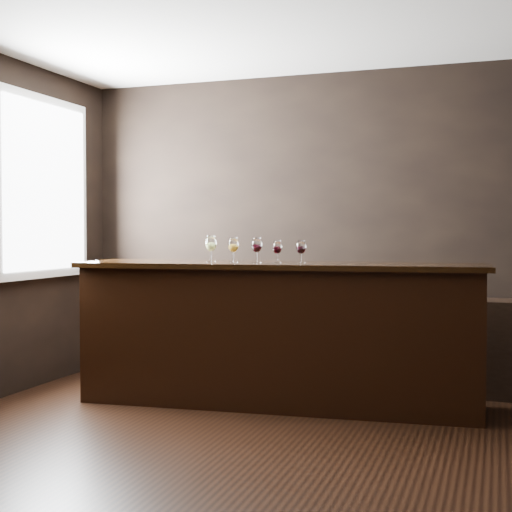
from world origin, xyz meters
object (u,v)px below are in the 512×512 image
(glass_amber, at_px, (233,246))
(glass_red_b, at_px, (277,248))
(glass_red_c, at_px, (301,248))
(back_bar_shelf, at_px, (386,343))
(glass_red_a, at_px, (257,246))
(bar_counter, at_px, (278,336))
(glass_white, at_px, (211,244))

(glass_amber, distance_m, glass_red_b, 0.36)
(glass_amber, relative_size, glass_red_c, 1.11)
(back_bar_shelf, height_order, glass_red_a, glass_red_a)
(glass_red_a, distance_m, glass_red_c, 0.36)
(glass_red_a, relative_size, glass_red_c, 1.11)
(glass_red_a, bearing_deg, back_bar_shelf, 44.16)
(bar_counter, xyz_separation_m, glass_amber, (-0.37, -0.03, 0.71))
(glass_red_b, bearing_deg, bar_counter, 83.24)
(back_bar_shelf, xyz_separation_m, glass_red_b, (-0.72, -0.86, 0.84))
(bar_counter, distance_m, glass_amber, 0.80)
(bar_counter, relative_size, glass_red_b, 17.55)
(glass_red_b, height_order, glass_red_c, glass_red_c)
(glass_amber, bearing_deg, glass_white, 178.75)
(back_bar_shelf, distance_m, glass_white, 1.76)
(bar_counter, xyz_separation_m, back_bar_shelf, (0.72, 0.84, -0.14))
(glass_red_c, bearing_deg, glass_white, 179.70)
(bar_counter, relative_size, back_bar_shelf, 1.39)
(glass_white, height_order, glass_red_a, glass_white)
(glass_amber, relative_size, glass_red_b, 1.12)
(glass_amber, distance_m, glass_red_a, 0.20)
(glass_white, bearing_deg, glass_amber, -1.25)
(glass_amber, bearing_deg, glass_red_c, 0.03)
(glass_amber, height_order, glass_red_b, glass_amber)
(back_bar_shelf, xyz_separation_m, glass_white, (-1.28, -0.86, 0.86))
(glass_white, xyz_separation_m, glass_red_c, (0.75, -0.00, -0.02))
(back_bar_shelf, relative_size, glass_white, 10.46)
(glass_red_a, bearing_deg, glass_red_b, -0.20)
(glass_amber, xyz_separation_m, glass_red_b, (0.36, 0.00, -0.01))
(bar_counter, distance_m, glass_red_b, 0.70)
(glass_white, xyz_separation_m, glass_red_b, (0.56, -0.00, -0.02))
(glass_white, distance_m, glass_red_b, 0.56)
(back_bar_shelf, distance_m, glass_red_a, 1.50)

